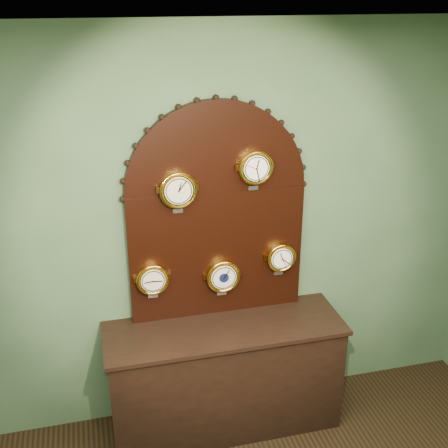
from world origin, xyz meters
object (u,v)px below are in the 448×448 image
object	(u,v)px
arabic_clock	(255,167)
barometer	(223,276)
tide_clock	(281,257)
roman_clock	(178,190)
hygrometer	(153,279)
display_board	(217,206)
shop_counter	(225,378)

from	to	relation	value
arabic_clock	barometer	distance (m)	0.79
arabic_clock	tide_clock	world-z (taller)	arabic_clock
roman_clock	arabic_clock	world-z (taller)	arabic_clock
roman_clock	tide_clock	bearing A→B (deg)	0.07
arabic_clock	hygrometer	xyz separation A→B (m)	(-0.69, 0.00, -0.72)
display_board	hygrometer	distance (m)	0.64
display_board	hygrometer	bearing A→B (deg)	-171.68
roman_clock	shop_counter	bearing A→B (deg)	-30.04
shop_counter	display_board	bearing A→B (deg)	90.00
shop_counter	tide_clock	bearing A→B (deg)	19.30
barometer	display_board	bearing A→B (deg)	110.68
hygrometer	barometer	xyz separation A→B (m)	(0.48, -0.00, -0.04)
roman_clock	tide_clock	size ratio (longest dim) A/B	1.13
shop_counter	roman_clock	xyz separation A→B (m)	(-0.26, 0.15, 1.39)
shop_counter	roman_clock	distance (m)	1.42
display_board	tide_clock	world-z (taller)	display_board
tide_clock	hygrometer	bearing A→B (deg)	-179.98
arabic_clock	barometer	world-z (taller)	arabic_clock
barometer	tide_clock	world-z (taller)	tide_clock
display_board	roman_clock	bearing A→B (deg)	-165.80
roman_clock	barometer	world-z (taller)	roman_clock
shop_counter	arabic_clock	xyz separation A→B (m)	(0.24, 0.15, 1.50)
barometer	arabic_clock	bearing A→B (deg)	0.09
hygrometer	arabic_clock	bearing A→B (deg)	-0.02
arabic_clock	hygrometer	size ratio (longest dim) A/B	1.03
shop_counter	tide_clock	size ratio (longest dim) A/B	6.19
hygrometer	barometer	bearing A→B (deg)	-0.07
shop_counter	barometer	distance (m)	0.75
roman_clock	hygrometer	distance (m)	0.64
display_board	roman_clock	xyz separation A→B (m)	(-0.26, -0.07, 0.16)
roman_clock	barometer	size ratio (longest dim) A/B	1.02
shop_counter	display_board	distance (m)	1.25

